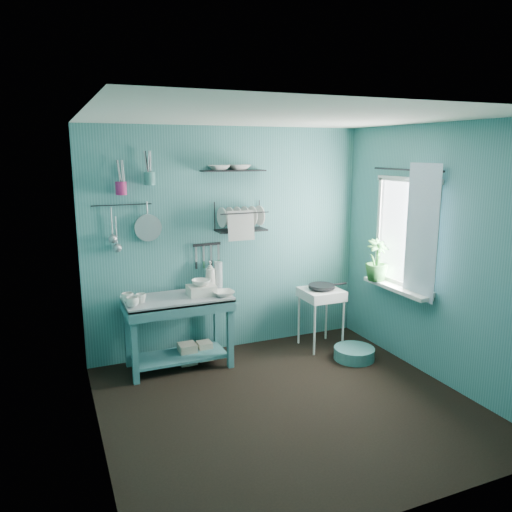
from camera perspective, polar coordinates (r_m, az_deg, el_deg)
name	(u,v)px	position (r m, az deg, el deg)	size (l,w,h in m)	color
floor	(288,405)	(4.69, 3.65, -16.61)	(3.20, 3.20, 0.00)	black
ceiling	(292,117)	(4.13, 4.12, 15.55)	(3.20, 3.20, 0.00)	silver
wall_back	(229,241)	(5.59, -3.08, 1.73)	(3.20, 3.20, 0.00)	#387373
wall_front	(407,326)	(3.03, 16.87, -7.62)	(3.20, 3.20, 0.00)	#387373
wall_left	(92,290)	(3.81, -18.19, -3.69)	(3.00, 3.00, 0.00)	#387373
wall_right	(437,255)	(5.15, 19.99, 0.14)	(3.00, 3.00, 0.00)	#387373
work_counter	(179,332)	(5.32, -8.83, -8.60)	(1.08, 0.54, 0.77)	#356B6F
mug_left	(132,302)	(4.95, -13.94, -5.13)	(0.12, 0.12, 0.10)	silver
mug_mid	(141,298)	(5.06, -13.00, -4.74)	(0.10, 0.10, 0.09)	silver
mug_right	(128,298)	(5.10, -14.45, -4.66)	(0.12, 0.12, 0.10)	silver
wash_tub	(201,290)	(5.23, -6.27, -3.90)	(0.28, 0.22, 0.10)	beige
tub_bowl	(201,283)	(5.21, -6.29, -3.05)	(0.20, 0.20, 0.06)	silver
soap_bottle	(210,275)	(5.46, -5.25, -2.13)	(0.12, 0.12, 0.30)	beige
water_bottle	(218,274)	(5.51, -4.32, -2.09)	(0.09, 0.09, 0.28)	#ACBBC0
counter_bowl	(224,293)	(5.18, -3.72, -4.29)	(0.22, 0.22, 0.05)	silver
hotplate_stand	(321,318)	(5.85, 7.41, -7.06)	(0.43, 0.43, 0.69)	silver
frying_pan	(322,286)	(5.73, 7.51, -3.44)	(0.30, 0.30, 0.04)	black
knife_strip	(207,244)	(5.48, -5.63, 1.32)	(0.32, 0.02, 0.03)	black
dish_rack	(241,216)	(5.45, -1.73, 4.54)	(0.55, 0.24, 0.32)	black
upper_shelf	(233,171)	(5.42, -2.60, 9.71)	(0.70, 0.18, 0.01)	black
shelf_bowl_left	(219,170)	(5.36, -4.25, 9.82)	(0.22, 0.22, 0.05)	silver
shelf_bowl_right	(239,168)	(5.44, -1.91, 10.07)	(0.23, 0.23, 0.06)	silver
utensil_cup_magenta	(121,188)	(5.15, -15.17, 7.48)	(0.11, 0.11, 0.13)	#A41E57
utensil_cup_teal	(150,179)	(5.19, -12.06, 8.65)	(0.11, 0.11, 0.13)	#3A7974
colander	(148,228)	(5.27, -12.24, 3.17)	(0.28, 0.28, 0.03)	#A0A4A8
ladle_outer	(112,222)	(5.21, -16.17, 3.77)	(0.01, 0.01, 0.30)	#A0A4A8
ladle_inner	(116,231)	(5.23, -15.69, 2.76)	(0.01, 0.01, 0.30)	#A0A4A8
hook_rail	(122,205)	(5.22, -15.09, 5.66)	(0.01, 0.01, 0.60)	black
window_glass	(406,233)	(5.44, 16.78, 2.56)	(1.10, 1.10, 0.00)	white
windowsill	(396,288)	(5.51, 15.73, -3.55)	(0.16, 0.95, 0.04)	silver
curtain	(421,233)	(5.17, 18.37, 2.55)	(1.35, 1.35, 0.00)	white
curtain_rod	(407,170)	(5.35, 16.83, 9.42)	(0.02, 0.02, 1.05)	black
potted_plant	(377,260)	(5.65, 13.64, -0.47)	(0.26, 0.26, 0.46)	#2B6C2D
storage_tin_large	(187,354)	(5.49, -7.84, -10.98)	(0.18, 0.18, 0.22)	gray
storage_tin_small	(205,351)	(5.57, -5.90, -10.70)	(0.15, 0.15, 0.20)	gray
floor_basin	(354,353)	(5.66, 11.16, -10.86)	(0.44, 0.44, 0.13)	teal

